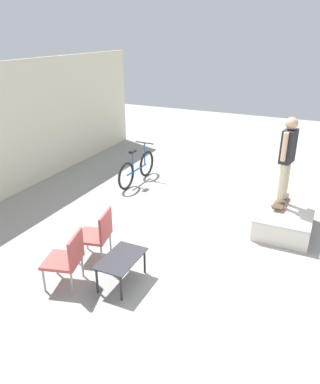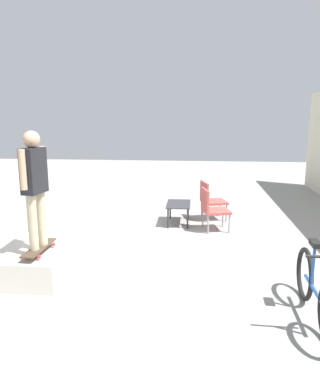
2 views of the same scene
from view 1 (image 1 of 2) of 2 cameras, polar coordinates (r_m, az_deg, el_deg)
ground_plane at (r=6.58m, az=6.14°, el=-9.95°), size 24.00×24.00×0.00m
skate_ramp_box at (r=7.68m, az=18.45°, el=-4.12°), size 1.43×1.01×0.44m
skateboard_on_ramp at (r=7.79m, az=17.92°, el=-1.27°), size 0.82×0.28×0.07m
person_skater at (r=7.45m, az=18.85°, el=5.58°), size 0.56×0.26×1.65m
coffee_table at (r=5.80m, az=-5.92°, el=-10.41°), size 0.84×0.51×0.45m
patio_chair_left at (r=5.85m, az=-13.93°, el=-9.59°), size 0.64×0.64×0.88m
patio_chair_right at (r=6.39m, az=-9.46°, el=-6.14°), size 0.62×0.62×0.88m
bicycle at (r=9.53m, az=-3.54°, el=3.57°), size 1.72×0.52×0.96m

